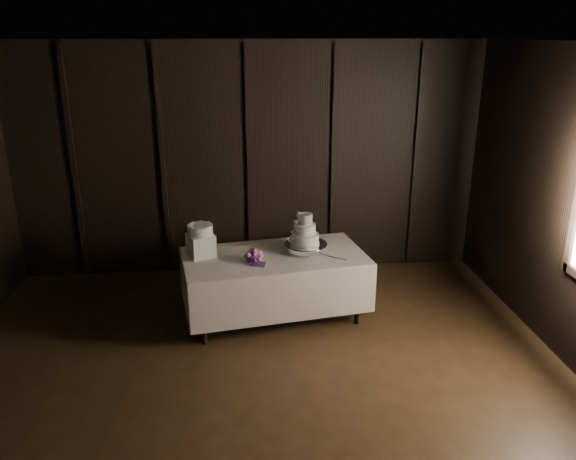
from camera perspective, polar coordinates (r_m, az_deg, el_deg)
The scene contains 8 objects.
room at distance 3.97m, azimuth -2.78°, elevation -3.93°, with size 6.08×7.08×3.08m.
display_table at distance 6.31m, azimuth -1.36°, elevation -5.47°, with size 2.14×1.36×0.76m.
cake_stand at distance 6.27m, azimuth 1.80°, elevation -1.78°, with size 0.48×0.48×0.09m, color silver.
wedding_cake at distance 6.19m, azimuth 1.60°, elevation -0.25°, with size 0.33×0.29×0.35m.
bouquet at distance 6.00m, azimuth -3.57°, elevation -2.67°, with size 0.27×0.37×0.18m, color #CB4F52, non-canonical shape.
box_pedestal at distance 6.18m, azimuth -8.83°, elevation -1.53°, with size 0.26×0.26×0.25m, color white.
small_cake at distance 6.12m, azimuth -8.91°, elevation 0.04°, with size 0.27×0.27×0.11m, color white.
cake_knife at distance 6.15m, azimuth 4.05°, elevation -2.65°, with size 0.37×0.02×0.01m, color silver.
Camera 1 is at (-0.13, -3.64, 3.08)m, focal length 35.00 mm.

